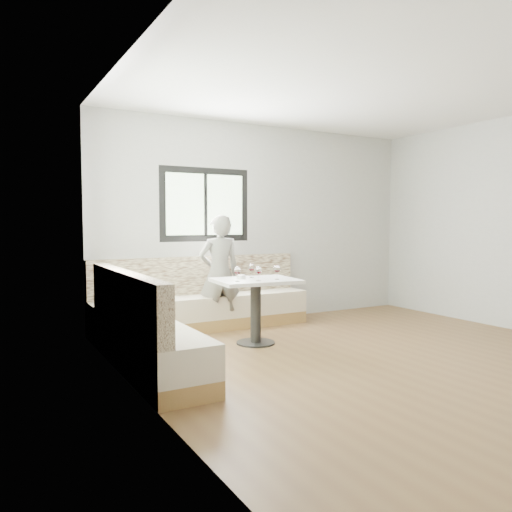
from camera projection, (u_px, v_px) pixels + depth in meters
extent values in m
cube|color=brown|center=(383.00, 359.00, 5.15)|extent=(5.00, 5.00, 0.01)
cube|color=white|center=(388.00, 82.00, 4.96)|extent=(5.00, 5.00, 0.01)
cube|color=#B7B7B2|center=(262.00, 223.00, 7.23)|extent=(5.00, 0.01, 2.80)
cube|color=#B7B7B2|center=(144.00, 223.00, 3.84)|extent=(0.01, 5.00, 2.80)
cube|color=black|center=(205.00, 205.00, 6.77)|extent=(1.30, 0.02, 1.00)
cube|color=black|center=(116.00, 196.00, 4.61)|extent=(0.02, 1.30, 1.00)
cube|color=olive|center=(204.00, 323.00, 6.57)|extent=(2.90, 0.55, 0.16)
cube|color=beige|center=(204.00, 307.00, 6.55)|extent=(2.90, 0.55, 0.29)
cube|color=#F1E7BF|center=(197.00, 275.00, 6.70)|extent=(2.90, 0.14, 0.50)
cube|color=olive|center=(149.00, 361.00, 4.78)|extent=(0.55, 2.25, 0.16)
cube|color=beige|center=(148.00, 338.00, 4.76)|extent=(0.55, 2.25, 0.29)
cube|color=#F1E7BF|center=(126.00, 298.00, 4.63)|extent=(0.14, 2.25, 0.50)
cube|color=#AE5731|center=(140.00, 313.00, 4.97)|extent=(0.49, 0.49, 0.11)
cylinder|color=black|center=(256.00, 343.00, 5.80)|extent=(0.45, 0.45, 0.02)
cylinder|color=black|center=(256.00, 313.00, 5.77)|extent=(0.12, 0.12, 0.71)
cube|color=white|center=(256.00, 281.00, 5.75)|extent=(0.99, 0.80, 0.04)
imported|color=slate|center=(219.00, 273.00, 6.46)|extent=(0.58, 0.41, 1.51)
cylinder|color=white|center=(241.00, 277.00, 5.78)|extent=(0.11, 0.11, 0.04)
sphere|color=black|center=(242.00, 276.00, 5.80)|extent=(0.02, 0.02, 0.02)
sphere|color=black|center=(240.00, 276.00, 5.78)|extent=(0.02, 0.02, 0.02)
sphere|color=black|center=(242.00, 276.00, 5.77)|extent=(0.02, 0.02, 0.02)
cylinder|color=white|center=(238.00, 281.00, 5.49)|extent=(0.05, 0.05, 0.01)
cylinder|color=white|center=(237.00, 278.00, 5.48)|extent=(0.01, 0.01, 0.07)
ellipsoid|color=white|center=(237.00, 271.00, 5.48)|extent=(0.08, 0.08, 0.09)
cylinder|color=#42070B|center=(237.00, 273.00, 5.48)|extent=(0.05, 0.05, 0.02)
cylinder|color=white|center=(259.00, 281.00, 5.55)|extent=(0.05, 0.05, 0.01)
cylinder|color=white|center=(259.00, 277.00, 5.54)|extent=(0.01, 0.01, 0.07)
ellipsoid|color=white|center=(259.00, 270.00, 5.54)|extent=(0.08, 0.08, 0.09)
cylinder|color=#42070B|center=(259.00, 272.00, 5.54)|extent=(0.05, 0.05, 0.02)
cylinder|color=white|center=(277.00, 279.00, 5.70)|extent=(0.05, 0.05, 0.01)
cylinder|color=white|center=(277.00, 276.00, 5.70)|extent=(0.01, 0.01, 0.07)
ellipsoid|color=white|center=(277.00, 269.00, 5.69)|extent=(0.08, 0.08, 0.09)
cylinder|color=#42070B|center=(277.00, 271.00, 5.69)|extent=(0.05, 0.05, 0.02)
cylinder|color=white|center=(252.00, 277.00, 5.89)|extent=(0.05, 0.05, 0.01)
cylinder|color=white|center=(252.00, 274.00, 5.88)|extent=(0.01, 0.01, 0.07)
ellipsoid|color=white|center=(252.00, 267.00, 5.88)|extent=(0.08, 0.08, 0.09)
cylinder|color=#42070B|center=(252.00, 269.00, 5.88)|extent=(0.05, 0.05, 0.02)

